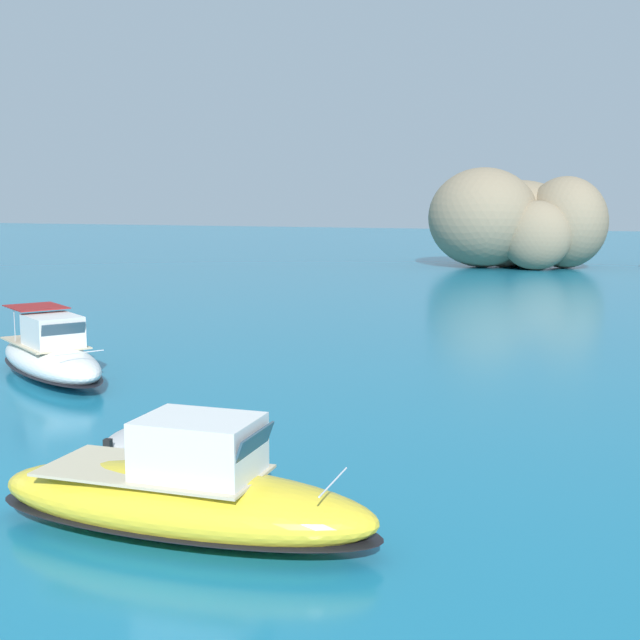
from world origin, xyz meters
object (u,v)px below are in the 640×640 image
Objects in this scene: motorboat_yellow at (184,496)px; motorboat_white at (51,357)px; islet_large at (515,224)px; dinghy_tender at (130,438)px.

motorboat_white is at bearing 140.09° from motorboat_yellow.
islet_large is 2.57× the size of motorboat_yellow.
motorboat_yellow is at bearing -39.91° from motorboat_white.
motorboat_yellow is at bearing -44.44° from dinghy_tender.
dinghy_tender is (8.47, -6.36, -0.65)m from motorboat_white.
motorboat_yellow reaches higher than dinghy_tender.
islet_large reaches higher than motorboat_white.
islet_large is 8.02× the size of dinghy_tender.
islet_large is at bearing 91.86° from dinghy_tender.
islet_large is at bearing 84.69° from motorboat_white.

